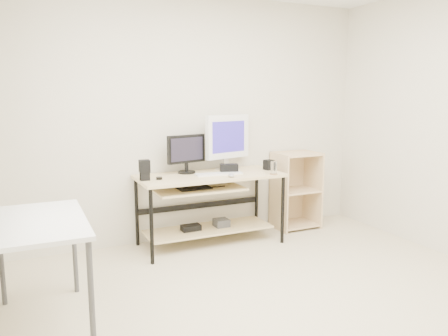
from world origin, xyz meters
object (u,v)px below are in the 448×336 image
Objects in this scene: audio_controller at (144,171)px; white_imac at (228,138)px; side_table at (38,232)px; shelf_unit at (294,189)px; desk at (208,194)px; black_monitor at (186,151)px.

white_imac is at bearing 23.07° from audio_controller.
side_table is at bearing -162.32° from white_imac.
shelf_unit is at bearing 23.33° from side_table.
desk is 1.50× the size of side_table.
audio_controller is at bearing 177.26° from white_imac.
side_table is 2.37m from white_imac.
desk is at bearing -164.50° from white_imac.
white_imac reaches higher than desk.
desk is 3.42× the size of black_monitor.
desk is at bearing 32.65° from side_table.
black_monitor is at bearing 39.56° from side_table.
white_imac reaches higher than shelf_unit.
audio_controller is at bearing -172.26° from black_monitor.
side_table is 1.11× the size of shelf_unit.
desk is 8.50× the size of audio_controller.
white_imac reaches higher than audio_controller.
shelf_unit is 1.08m from white_imac.
black_monitor is (-0.17, 0.17, 0.44)m from desk.
side_table is at bearing -122.31° from audio_controller.
black_monitor is at bearing 32.14° from audio_controller.
white_imac is (0.31, 0.18, 0.56)m from desk.
white_imac reaches higher than black_monitor.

